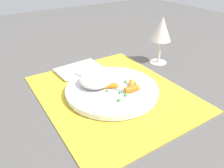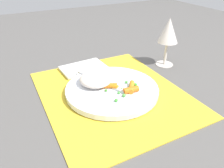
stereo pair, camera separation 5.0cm
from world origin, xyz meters
name	(u,v)px [view 2 (the right image)]	position (x,y,z in m)	size (l,w,h in m)	color
ground_plane	(112,93)	(0.00, 0.00, 0.00)	(2.40, 2.40, 0.00)	#565451
placemat	(112,92)	(0.00, 0.00, 0.00)	(0.45, 0.38, 0.01)	gold
plate	(112,89)	(0.00, 0.00, 0.01)	(0.26, 0.26, 0.01)	white
rice_mound	(96,79)	(-0.04, -0.03, 0.04)	(0.09, 0.09, 0.03)	beige
carrot_portion	(122,87)	(0.02, 0.02, 0.03)	(0.08, 0.09, 0.02)	orange
pea_scatter	(124,90)	(0.03, 0.02, 0.03)	(0.09, 0.10, 0.01)	#599537
fork	(105,83)	(-0.02, -0.01, 0.02)	(0.18, 0.08, 0.01)	silver
wine_glass	(168,32)	(-0.09, 0.26, 0.12)	(0.07, 0.07, 0.17)	silver
napkin	(83,68)	(-0.17, -0.02, 0.01)	(0.09, 0.15, 0.01)	white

